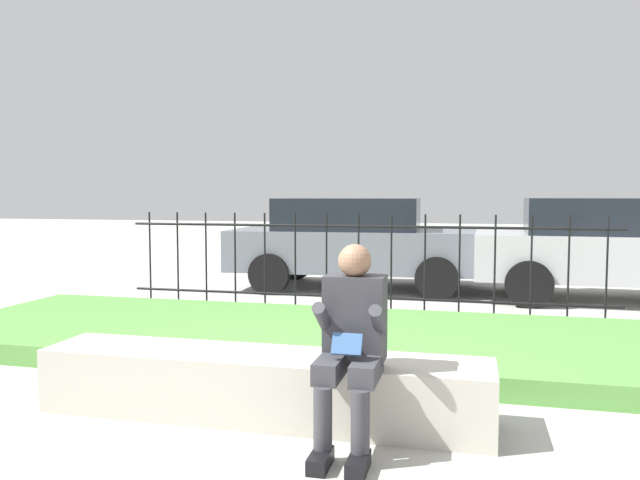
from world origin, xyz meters
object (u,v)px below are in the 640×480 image
stone_bench (262,389)px  car_parked_right (611,247)px  person_seated_reader (352,337)px  car_parked_center (356,241)px

stone_bench → car_parked_right: car_parked_right is taller
stone_bench → person_seated_reader: bearing=-24.9°
car_parked_center → stone_bench: bearing=-88.2°
person_seated_reader → car_parked_right: 6.62m
car_parked_center → car_parked_right: size_ratio=1.07×
person_seated_reader → car_parked_right: size_ratio=0.32×
stone_bench → car_parked_center: 6.16m
person_seated_reader → car_parked_right: bearing=66.1°
person_seated_reader → car_parked_right: car_parked_right is taller
stone_bench → car_parked_right: bearing=59.4°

